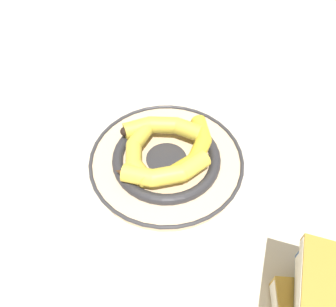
{
  "coord_description": "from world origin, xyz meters",
  "views": [
    {
      "loc": [
        -0.49,
        0.0,
        0.61
      ],
      "look_at": [
        -0.02,
        0.04,
        0.04
      ],
      "focal_mm": 35.0,
      "sensor_mm": 36.0,
      "label": 1
    }
  ],
  "objects_px": {
    "banana_b": "(166,128)",
    "banana_c": "(139,153)",
    "decorative_bowl": "(168,160)",
    "banana_d": "(167,173)",
    "banana_a": "(196,151)"
  },
  "relations": [
    {
      "from": "banana_a",
      "to": "banana_c",
      "type": "xyz_separation_m",
      "value": [
        -0.02,
        0.12,
        -0.0
      ]
    },
    {
      "from": "banana_b",
      "to": "banana_c",
      "type": "xyz_separation_m",
      "value": [
        -0.08,
        0.05,
        -0.0
      ]
    },
    {
      "from": "banana_b",
      "to": "banana_a",
      "type": "bearing_deg",
      "value": 136.37
    },
    {
      "from": "banana_a",
      "to": "banana_d",
      "type": "bearing_deg",
      "value": 156.04
    },
    {
      "from": "decorative_bowl",
      "to": "banana_b",
      "type": "relative_size",
      "value": 1.71
    },
    {
      "from": "banana_c",
      "to": "banana_d",
      "type": "relative_size",
      "value": 0.86
    },
    {
      "from": "banana_a",
      "to": "banana_c",
      "type": "relative_size",
      "value": 1.13
    },
    {
      "from": "decorative_bowl",
      "to": "banana_b",
      "type": "bearing_deg",
      "value": 7.82
    },
    {
      "from": "banana_c",
      "to": "banana_b",
      "type": "bearing_deg",
      "value": 138.53
    },
    {
      "from": "banana_c",
      "to": "banana_d",
      "type": "height_order",
      "value": "banana_d"
    },
    {
      "from": "banana_b",
      "to": "decorative_bowl",
      "type": "bearing_deg",
      "value": 96.18
    },
    {
      "from": "decorative_bowl",
      "to": "banana_c",
      "type": "height_order",
      "value": "banana_c"
    },
    {
      "from": "decorative_bowl",
      "to": "banana_d",
      "type": "bearing_deg",
      "value": -178.56
    },
    {
      "from": "banana_a",
      "to": "banana_b",
      "type": "bearing_deg",
      "value": 66.54
    },
    {
      "from": "banana_a",
      "to": "banana_d",
      "type": "xyz_separation_m",
      "value": [
        -0.07,
        0.06,
        0.0
      ]
    }
  ]
}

